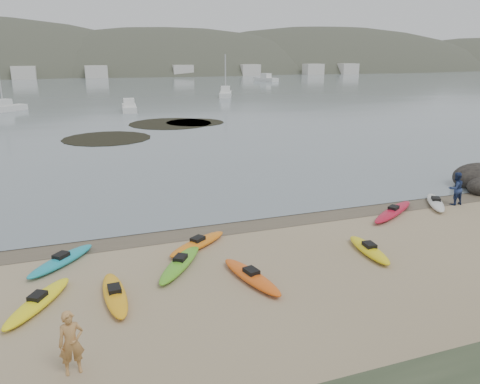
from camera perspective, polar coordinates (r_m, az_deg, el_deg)
name	(u,v)px	position (r m, az deg, el deg)	size (l,w,h in m)	color
ground	(240,222)	(22.30, 0.00, -3.70)	(600.00, 600.00, 0.00)	tan
wet_sand	(242,224)	(22.04, 0.27, -3.94)	(60.00, 60.00, 0.00)	brown
water	(77,67)	(319.85, -19.24, 14.24)	(1200.00, 1200.00, 0.00)	slate
kayaks	(249,250)	(18.86, 1.09, -7.03)	(21.52, 7.91, 0.34)	silver
person_west	(71,343)	(12.82, -19.89, -16.90)	(0.62, 0.41, 1.70)	tan
person_east	(456,189)	(27.14, 24.81, 0.39)	(0.86, 0.67, 1.76)	navy
kelp_mats	(158,128)	(51.69, -10.00, 7.72)	(17.97, 16.41, 0.04)	black
moored_boats	(94,89)	(105.68, -17.40, 11.91)	(97.29, 69.48, 1.36)	silver
far_hills	(177,107)	(219.93, -7.70, 10.19)	(550.00, 135.00, 80.00)	#384235
far_town	(108,72)	(165.30, -15.82, 13.93)	(199.00, 5.00, 4.00)	beige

